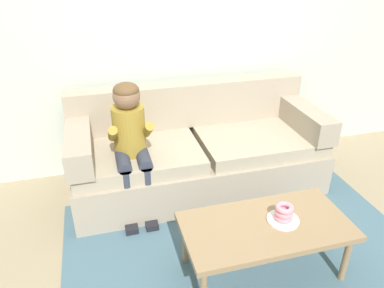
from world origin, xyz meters
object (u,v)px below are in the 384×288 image
Objects in this scene: person_child at (131,138)px; donut at (283,217)px; coffee_table at (266,229)px; couch at (197,153)px.

person_child reaches higher than donut.
person_child reaches higher than coffee_table.
couch is at bearing 18.65° from person_child.
donut is at bearing -48.06° from person_child.
person_child is (-0.74, 0.95, 0.30)m from coffee_table.
donut is (0.25, -1.15, 0.11)m from couch.
donut is (0.12, 0.00, 0.07)m from coffee_table.
couch is at bearing 102.32° from donut.
couch is 18.40× the size of donut.
person_child is at bearing 127.73° from coffee_table.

